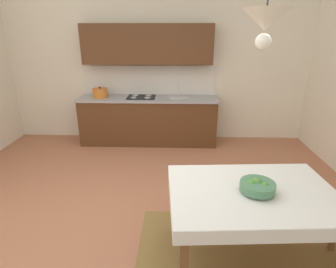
# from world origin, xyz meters

# --- Properties ---
(ground_plane) EXTENTS (6.35, 6.18, 0.10)m
(ground_plane) POSITION_xyz_m (0.00, 0.00, -0.05)
(ground_plane) COLOR #AD6B4C
(wall_back) EXTENTS (6.35, 0.12, 4.14)m
(wall_back) POSITION_xyz_m (0.00, 2.85, 2.07)
(wall_back) COLOR silver
(wall_back) RESTS_ON ground_plane
(area_rug) EXTENTS (2.10, 1.60, 0.01)m
(area_rug) POSITION_xyz_m (1.06, -0.60, 0.00)
(area_rug) COLOR olive
(area_rug) RESTS_ON ground_plane
(kitchen_cabinetry) EXTENTS (2.60, 0.63, 2.20)m
(kitchen_cabinetry) POSITION_xyz_m (-0.17, 2.52, 0.86)
(kitchen_cabinetry) COLOR #56331C
(kitchen_cabinetry) RESTS_ON ground_plane
(dining_table) EXTENTS (1.52, 1.11, 0.75)m
(dining_table) POSITION_xyz_m (1.06, -0.50, 0.64)
(dining_table) COLOR brown
(dining_table) RESTS_ON ground_plane
(fruit_bowl) EXTENTS (0.30, 0.30, 0.12)m
(fruit_bowl) POSITION_xyz_m (1.08, -0.52, 0.81)
(fruit_bowl) COLOR #4C7F5B
(fruit_bowl) RESTS_ON dining_table
(pendant_lamp) EXTENTS (0.32, 0.32, 0.80)m
(pendant_lamp) POSITION_xyz_m (0.96, -0.64, 2.12)
(pendant_lamp) COLOR black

